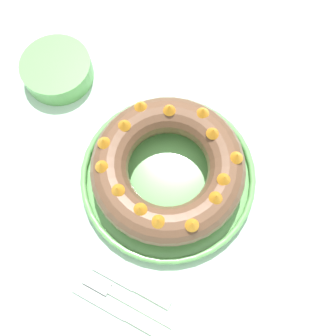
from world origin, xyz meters
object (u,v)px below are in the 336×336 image
(serving_dish, at_px, (168,176))
(serving_knife, at_px, (128,317))
(bundt_cake, at_px, (168,168))
(fork, at_px, (121,297))
(side_bowl, at_px, (57,70))
(cake_knife, at_px, (136,287))

(serving_dish, distance_m, serving_knife, 0.28)
(serving_dish, relative_size, bundt_cake, 1.18)
(bundt_cake, bearing_deg, fork, -173.02)
(bundt_cake, height_order, fork, bundt_cake)
(serving_knife, bearing_deg, side_bowl, 42.45)
(fork, xyz_separation_m, side_bowl, (0.35, 0.36, 0.02))
(serving_knife, bearing_deg, fork, 46.10)
(serving_knife, height_order, cake_knife, same)
(cake_knife, bearing_deg, serving_dish, 18.88)
(cake_knife, relative_size, side_bowl, 1.05)
(serving_knife, relative_size, cake_knife, 1.25)
(serving_knife, height_order, side_bowl, side_bowl)
(cake_knife, bearing_deg, side_bowl, 56.23)
(bundt_cake, distance_m, serving_knife, 0.28)
(serving_dish, bearing_deg, fork, -173.03)
(serving_dish, bearing_deg, cake_knife, -167.86)
(serving_dish, relative_size, serving_knife, 1.73)
(serving_dish, bearing_deg, side_bowl, 72.60)
(serving_dish, xyz_separation_m, bundt_cake, (-0.00, 0.00, 0.05))
(serving_dish, relative_size, cake_knife, 2.17)
(fork, distance_m, serving_knife, 0.04)
(serving_knife, distance_m, cake_knife, 0.05)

